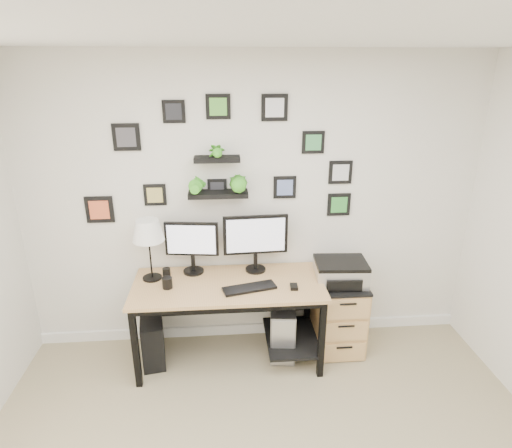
{
  "coord_description": "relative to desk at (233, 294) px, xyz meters",
  "views": [
    {
      "loc": [
        -0.26,
        -1.56,
        2.48
      ],
      "look_at": [
        0.01,
        1.83,
        1.2
      ],
      "focal_mm": 30.0,
      "sensor_mm": 36.0,
      "label": 1
    }
  ],
  "objects": [
    {
      "name": "table_lamp",
      "position": [
        -0.68,
        0.1,
        0.55
      ],
      "size": [
        0.26,
        0.26,
        0.54
      ],
      "color": "black",
      "rests_on": "desk"
    },
    {
      "name": "keyboard",
      "position": [
        0.13,
        -0.15,
        0.13
      ],
      "size": [
        0.46,
        0.24,
        0.02
      ],
      "primitive_type": "cube",
      "rotation": [
        0.0,
        0.0,
        0.25
      ],
      "color": "black",
      "rests_on": "desk"
    },
    {
      "name": "wall_decor",
      "position": [
        -0.06,
        0.27,
        1.03
      ],
      "size": [
        2.3,
        0.18,
        1.06
      ],
      "color": "black",
      "rests_on": "ground"
    },
    {
      "name": "pc_tower_grey",
      "position": [
        0.44,
        0.03,
        -0.39
      ],
      "size": [
        0.26,
        0.51,
        0.48
      ],
      "color": "gray",
      "rests_on": "ground"
    },
    {
      "name": "room",
      "position": [
        0.2,
        0.32,
        -0.58
      ],
      "size": [
        4.0,
        4.0,
        4.0
      ],
      "color": "tan",
      "rests_on": "ground"
    },
    {
      "name": "desk",
      "position": [
        0.0,
        0.0,
        0.0
      ],
      "size": [
        1.6,
        0.7,
        0.75
      ],
      "color": "tan",
      "rests_on": "ground"
    },
    {
      "name": "pen_cup",
      "position": [
        -0.56,
        0.11,
        0.17
      ],
      "size": [
        0.07,
        0.07,
        0.09
      ],
      "primitive_type": "cylinder",
      "color": "black",
      "rests_on": "desk"
    },
    {
      "name": "pc_tower_black",
      "position": [
        -0.71,
        0.0,
        -0.42
      ],
      "size": [
        0.25,
        0.44,
        0.42
      ],
      "primitive_type": "cube",
      "rotation": [
        0.0,
        0.0,
        0.16
      ],
      "color": "black",
      "rests_on": "ground"
    },
    {
      "name": "mug",
      "position": [
        -0.53,
        -0.07,
        0.17
      ],
      "size": [
        0.08,
        0.08,
        0.09
      ],
      "primitive_type": "cylinder",
      "color": "black",
      "rests_on": "desk"
    },
    {
      "name": "monitor_right",
      "position": [
        0.21,
        0.18,
        0.43
      ],
      "size": [
        0.56,
        0.19,
        0.52
      ],
      "color": "black",
      "rests_on": "desk"
    },
    {
      "name": "mouse",
      "position": [
        0.5,
        -0.16,
        0.14
      ],
      "size": [
        0.07,
        0.1,
        0.03
      ],
      "primitive_type": "cube",
      "rotation": [
        0.0,
        0.0,
        -0.07
      ],
      "color": "black",
      "rests_on": "desk"
    },
    {
      "name": "printer",
      "position": [
        0.95,
        0.05,
        0.15
      ],
      "size": [
        0.46,
        0.38,
        0.2
      ],
      "color": "silver",
      "rests_on": "file_cabinet"
    },
    {
      "name": "file_cabinet",
      "position": [
        0.96,
        0.06,
        -0.29
      ],
      "size": [
        0.43,
        0.53,
        0.67
      ],
      "color": "tan",
      "rests_on": "ground"
    },
    {
      "name": "monitor_left",
      "position": [
        -0.34,
        0.19,
        0.4
      ],
      "size": [
        0.46,
        0.2,
        0.47
      ],
      "color": "black",
      "rests_on": "desk"
    }
  ]
}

